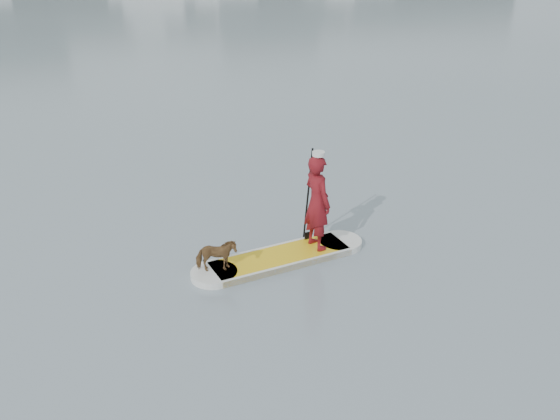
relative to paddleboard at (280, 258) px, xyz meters
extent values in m
plane|color=slate|center=(-3.92, 3.80, -0.06)|extent=(140.00, 140.00, 0.00)
cube|color=yellow|center=(0.00, 0.00, 0.00)|extent=(2.61, 1.30, 0.12)
cylinder|color=silver|center=(-1.22, -0.26, 0.00)|extent=(0.80, 0.80, 0.12)
cylinder|color=silver|center=(1.22, 0.26, 0.00)|extent=(0.80, 0.80, 0.12)
cube|color=silver|center=(-0.08, 0.36, 0.00)|extent=(2.46, 0.58, 0.12)
cube|color=silver|center=(0.08, -0.36, 0.00)|extent=(2.46, 0.58, 0.12)
imported|color=maroon|center=(0.72, 0.15, 0.93)|extent=(0.58, 0.73, 1.74)
cylinder|color=silver|center=(0.72, 0.15, 1.84)|extent=(0.22, 0.22, 0.07)
imported|color=#50321B|center=(-1.17, -0.25, 0.35)|extent=(0.71, 0.37, 0.58)
cylinder|color=black|center=(0.64, 0.45, 0.94)|extent=(0.09, 0.30, 1.89)
cube|color=black|center=(0.64, 0.45, 0.04)|extent=(0.10, 0.04, 0.32)
camera|label=1|loc=(-2.45, -9.30, 5.50)|focal=40.00mm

